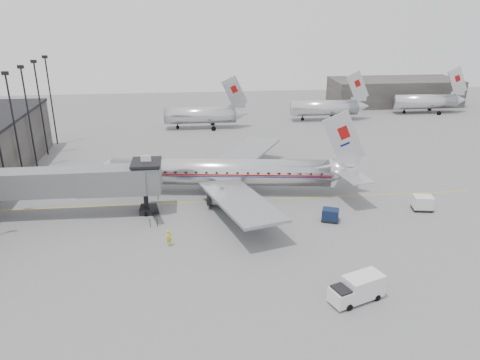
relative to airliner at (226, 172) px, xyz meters
The scene contains 13 objects.
ground 9.37m from the airliner, 94.54° to the right, with size 160.00×160.00×0.00m, color slate.
hangar 67.62m from the airliner, 49.08° to the left, with size 30.00×12.00×6.00m, color #353230.
apron_line 4.66m from the airliner, 51.69° to the right, with size 0.15×60.00×0.01m, color gold.
jet_bridge 18.19m from the airliner, 163.22° to the right, with size 21.00×6.20×7.10m.
floodlight_masts 29.03m from the airliner, behind, with size 0.90×42.25×15.25m.
distant_aircraft_near 33.19m from the airliner, 94.32° to the left, with size 16.39×3.20×10.26m.
distant_aircraft_mid 43.91m from the airliner, 57.65° to the left, with size 16.39×3.20×10.26m.
distant_aircraft_far 62.81m from the airliner, 40.87° to the left, with size 16.39×3.20×10.26m.
airliner is the anchor object (origin of this frame).
service_van 26.66m from the airliner, 69.52° to the right, with size 5.13×3.42×2.25m.
baggage_cart_navy 15.14m from the airliner, 41.07° to the right, with size 2.33×2.08×1.51m.
baggage_cart_white 24.72m from the airliner, 18.92° to the right, with size 2.57×2.12×1.81m.
ramp_worker 15.56m from the airliner, 116.89° to the right, with size 0.65×0.43×1.78m, color gold.
Camera 1 is at (-3.24, -48.38, 24.20)m, focal length 35.00 mm.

